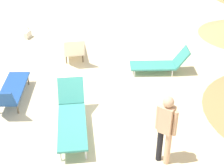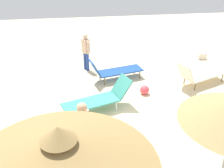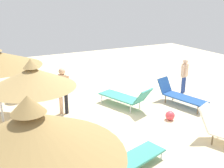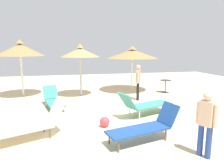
% 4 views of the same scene
% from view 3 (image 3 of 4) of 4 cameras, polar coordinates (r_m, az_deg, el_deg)
% --- Properties ---
extents(ground, '(24.00, 24.00, 0.10)m').
position_cam_3_polar(ground, '(9.11, 2.84, -8.30)').
color(ground, beige).
extents(parasol_umbrella_front, '(2.01, 2.01, 2.71)m').
position_cam_3_polar(parasol_umbrella_front, '(6.31, -16.85, 1.29)').
color(parasol_umbrella_front, '#B2B2B7').
rests_on(parasol_umbrella_front, ground).
extents(parasol_umbrella_near_right, '(2.37, 2.37, 2.92)m').
position_cam_3_polar(parasol_umbrella_near_right, '(3.43, -17.03, -10.58)').
color(parasol_umbrella_near_right, white).
rests_on(parasol_umbrella_near_right, ground).
extents(lounge_chair_near_left, '(1.89, 1.03, 0.82)m').
position_cam_3_polar(lounge_chair_near_left, '(6.64, 4.20, -15.42)').
color(lounge_chair_near_left, teal).
rests_on(lounge_chair_near_left, ground).
extents(lounge_chair_center, '(1.08, 2.10, 0.93)m').
position_cam_3_polar(lounge_chair_center, '(10.59, 14.35, -2.27)').
color(lounge_chair_center, '#1E478C').
rests_on(lounge_chair_center, ground).
extents(lounge_chair_back, '(1.35, 2.26, 0.95)m').
position_cam_3_polar(lounge_chair_back, '(10.00, 3.04, -2.76)').
color(lounge_chair_back, teal).
rests_on(lounge_chair_back, ground).
extents(person_standing_far_right, '(0.45, 0.31, 1.70)m').
position_cam_3_polar(person_standing_far_right, '(9.45, -10.55, -0.85)').
color(person_standing_far_right, tan).
rests_on(person_standing_far_right, ground).
extents(person_standing_edge, '(0.43, 0.33, 1.52)m').
position_cam_3_polar(person_standing_edge, '(11.83, 15.32, 2.07)').
color(person_standing_edge, navy).
rests_on(person_standing_edge, ground).
extents(side_table_round, '(0.63, 0.63, 0.72)m').
position_cam_3_polar(side_table_round, '(11.31, -19.56, -1.04)').
color(side_table_round, '#2D2D33').
rests_on(side_table_round, ground).
extents(beach_ball, '(0.32, 0.32, 0.32)m').
position_cam_3_polar(beach_ball, '(9.32, 12.40, -6.65)').
color(beach_ball, '#D83F4C').
rests_on(beach_ball, ground).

